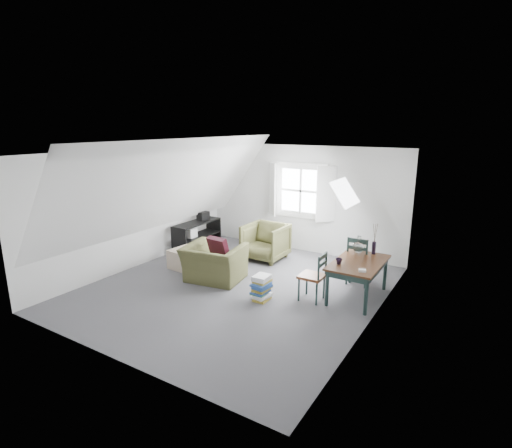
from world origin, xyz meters
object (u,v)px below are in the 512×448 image
Objects in this scene: dining_table at (358,266)px; armchair_near at (215,280)px; ottoman at (187,259)px; media_shelf at (196,237)px; dining_chair_near at (314,276)px; dining_chair_far at (359,259)px; armchair_far at (265,259)px; magazine_stack at (261,288)px.

armchair_near is at bearing -164.34° from dining_table.
ottoman is 1.26m from media_shelf.
dining_chair_near is (2.01, 0.17, 0.45)m from armchair_near.
dining_chair_far is at bearing 2.44° from media_shelf.
magazine_stack reaches higher than armchair_far.
dining_chair_far is at bearing -161.07° from armchair_near.
magazine_stack is at bearing -52.60° from dining_chair_near.
armchair_far is (0.21, 1.61, 0.00)m from armchair_near.
dining_table is at bearing -5.82° from media_shelf.
magazine_stack is (-0.77, -0.46, -0.23)m from dining_chair_near.
dining_chair_near is 1.97× the size of magazine_stack.
dining_chair_far is at bearing 52.72° from magazine_stack.
dining_chair_near is at bearing -38.60° from armchair_far.
armchair_far is 2.18m from magazine_stack.
dining_chair_far is 4.02m from media_shelf.
magazine_stack reaches higher than ottoman.
armchair_far is at bearing -106.29° from armchair_near.
armchair_far is 2.31m from dining_chair_far.
dining_chair_far is at bearing 107.00° from dining_table.
armchair_far is 0.95× the size of dining_chair_far.
armchair_near is at bearing -37.30° from media_shelf.
media_shelf reaches higher than armchair_far.
dining_table is at bearing 120.35° from dining_chair_far.
armchair_far is 1.04× the size of dining_chair_near.
dining_chair_near is at bearing -138.93° from dining_table.
magazine_stack is (-1.20, -1.58, -0.27)m from dining_chair_far.
ottoman is 0.45× the size of media_shelf.
dining_chair_far is 0.70× the size of media_shelf.
ottoman is 2.23m from magazine_stack.
dining_table is (2.41, -0.94, 0.58)m from armchair_far.
dining_table is 1.54× the size of dining_chair_near.
dining_chair_far is (2.23, -0.32, 0.49)m from armchair_far.
dining_chair_near is at bearing 175.94° from armchair_near.
armchair_far is 2.65m from dining_table.
ottoman is at bearing -24.58° from armchair_near.
armchair_far is 1.78m from ottoman.
dining_table is (2.62, 0.68, 0.58)m from armchair_near.
dining_table is 3.03× the size of magazine_stack.
ottoman is (-0.92, 0.26, 0.20)m from armchair_near.
media_shelf is at bearing 121.15° from ottoman.
dining_chair_near is at bearing 30.90° from magazine_stack.
armchair_far reaches higher than armchair_near.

